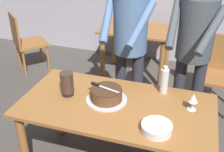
{
  "coord_description": "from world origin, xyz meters",
  "views": [
    {
      "loc": [
        0.54,
        -1.78,
        2.03
      ],
      "look_at": [
        -0.09,
        0.18,
        0.9
      ],
      "focal_mm": 44.54,
      "sensor_mm": 36.0,
      "label": 1
    }
  ],
  "objects_px": {
    "hurricane_lamp": "(67,84)",
    "cake_knife": "(99,86)",
    "background_table": "(136,39)",
    "person_cutting_cake": "(130,39)",
    "background_chair_0": "(217,70)",
    "person_standing_beside": "(194,45)",
    "plate_stack": "(157,128)",
    "background_chair_1": "(25,40)",
    "water_bottle": "(164,81)",
    "wine_glass_near": "(193,99)",
    "main_dining_table": "(116,116)",
    "cake_on_platter": "(106,95)"
  },
  "relations": [
    {
      "from": "hurricane_lamp",
      "to": "background_table",
      "type": "distance_m",
      "value": 1.93
    },
    {
      "from": "cake_knife",
      "to": "person_cutting_cake",
      "type": "xyz_separation_m",
      "value": [
        0.11,
        0.56,
        0.21
      ]
    },
    {
      "from": "cake_knife",
      "to": "background_chair_0",
      "type": "xyz_separation_m",
      "value": [
        1.0,
        1.36,
        -0.37
      ]
    },
    {
      "from": "hurricane_lamp",
      "to": "cake_knife",
      "type": "bearing_deg",
      "value": 8.38
    },
    {
      "from": "background_chair_0",
      "to": "background_chair_1",
      "type": "distance_m",
      "value": 2.74
    },
    {
      "from": "main_dining_table",
      "to": "cake_knife",
      "type": "relative_size",
      "value": 5.91
    },
    {
      "from": "person_cutting_cake",
      "to": "background_chair_0",
      "type": "xyz_separation_m",
      "value": [
        0.89,
        0.8,
        -0.58
      ]
    },
    {
      "from": "water_bottle",
      "to": "person_standing_beside",
      "type": "bearing_deg",
      "value": 59.97
    },
    {
      "from": "main_dining_table",
      "to": "water_bottle",
      "type": "distance_m",
      "value": 0.51
    },
    {
      "from": "hurricane_lamp",
      "to": "background_chair_1",
      "type": "relative_size",
      "value": 0.23
    },
    {
      "from": "person_standing_beside",
      "to": "background_table",
      "type": "distance_m",
      "value": 1.59
    },
    {
      "from": "background_table",
      "to": "background_chair_1",
      "type": "xyz_separation_m",
      "value": [
        -1.62,
        -0.36,
        -0.09
      ]
    },
    {
      "from": "main_dining_table",
      "to": "background_table",
      "type": "xyz_separation_m",
      "value": [
        -0.28,
        1.91,
        -0.06
      ]
    },
    {
      "from": "plate_stack",
      "to": "person_cutting_cake",
      "type": "bearing_deg",
      "value": 116.55
    },
    {
      "from": "main_dining_table",
      "to": "cake_on_platter",
      "type": "bearing_deg",
      "value": 161.25
    },
    {
      "from": "wine_glass_near",
      "to": "person_standing_beside",
      "type": "xyz_separation_m",
      "value": [
        -0.05,
        0.53,
        0.22
      ]
    },
    {
      "from": "wine_glass_near",
      "to": "background_chair_0",
      "type": "distance_m",
      "value": 1.37
    },
    {
      "from": "cake_knife",
      "to": "background_chair_0",
      "type": "height_order",
      "value": "background_chair_0"
    },
    {
      "from": "water_bottle",
      "to": "wine_glass_near",
      "type": "bearing_deg",
      "value": -37.17
    },
    {
      "from": "main_dining_table",
      "to": "background_chair_1",
      "type": "xyz_separation_m",
      "value": [
        -1.9,
        1.55,
        -0.14
      ]
    },
    {
      "from": "cake_on_platter",
      "to": "cake_knife",
      "type": "xyz_separation_m",
      "value": [
        -0.07,
        0.02,
        0.06
      ]
    },
    {
      "from": "background_table",
      "to": "background_chair_0",
      "type": "distance_m",
      "value": 1.23
    },
    {
      "from": "person_cutting_cake",
      "to": "background_chair_0",
      "type": "relative_size",
      "value": 1.91
    },
    {
      "from": "background_chair_1",
      "to": "cake_on_platter",
      "type": "bearing_deg",
      "value": -40.07
    },
    {
      "from": "plate_stack",
      "to": "water_bottle",
      "type": "height_order",
      "value": "water_bottle"
    },
    {
      "from": "cake_on_platter",
      "to": "person_standing_beside",
      "type": "relative_size",
      "value": 0.2
    },
    {
      "from": "wine_glass_near",
      "to": "person_standing_beside",
      "type": "height_order",
      "value": "person_standing_beside"
    },
    {
      "from": "cake_knife",
      "to": "wine_glass_near",
      "type": "xyz_separation_m",
      "value": [
        0.75,
        0.06,
        -0.01
      ]
    },
    {
      "from": "wine_glass_near",
      "to": "person_standing_beside",
      "type": "bearing_deg",
      "value": 95.78
    },
    {
      "from": "main_dining_table",
      "to": "plate_stack",
      "type": "relative_size",
      "value": 7.13
    },
    {
      "from": "wine_glass_near",
      "to": "water_bottle",
      "type": "height_order",
      "value": "water_bottle"
    },
    {
      "from": "main_dining_table",
      "to": "person_standing_beside",
      "type": "distance_m",
      "value": 0.94
    },
    {
      "from": "hurricane_lamp",
      "to": "person_cutting_cake",
      "type": "height_order",
      "value": "person_cutting_cake"
    },
    {
      "from": "plate_stack",
      "to": "hurricane_lamp",
      "type": "relative_size",
      "value": 1.05
    },
    {
      "from": "plate_stack",
      "to": "background_chair_1",
      "type": "height_order",
      "value": "background_chair_1"
    },
    {
      "from": "cake_knife",
      "to": "person_cutting_cake",
      "type": "distance_m",
      "value": 0.61
    },
    {
      "from": "plate_stack",
      "to": "background_table",
      "type": "relative_size",
      "value": 0.22
    },
    {
      "from": "person_cutting_cake",
      "to": "person_standing_beside",
      "type": "relative_size",
      "value": 1.0
    },
    {
      "from": "main_dining_table",
      "to": "plate_stack",
      "type": "distance_m",
      "value": 0.46
    },
    {
      "from": "background_table",
      "to": "person_cutting_cake",
      "type": "bearing_deg",
      "value": -80.18
    },
    {
      "from": "main_dining_table",
      "to": "cake_knife",
      "type": "bearing_deg",
      "value": 162.33
    },
    {
      "from": "cake_on_platter",
      "to": "person_cutting_cake",
      "type": "height_order",
      "value": "person_cutting_cake"
    },
    {
      "from": "person_standing_beside",
      "to": "background_chair_0",
      "type": "xyz_separation_m",
      "value": [
        0.3,
        0.77,
        -0.58
      ]
    },
    {
      "from": "background_table",
      "to": "person_standing_beside",
      "type": "bearing_deg",
      "value": -57.45
    },
    {
      "from": "cake_knife",
      "to": "background_chair_1",
      "type": "height_order",
      "value": "background_chair_1"
    },
    {
      "from": "hurricane_lamp",
      "to": "person_standing_beside",
      "type": "relative_size",
      "value": 0.12
    },
    {
      "from": "main_dining_table",
      "to": "cake_knife",
      "type": "xyz_separation_m",
      "value": [
        -0.16,
        0.05,
        0.23
      ]
    },
    {
      "from": "wine_glass_near",
      "to": "person_cutting_cake",
      "type": "xyz_separation_m",
      "value": [
        -0.64,
        0.5,
        0.22
      ]
    },
    {
      "from": "plate_stack",
      "to": "background_chair_1",
      "type": "xyz_separation_m",
      "value": [
        -2.27,
        1.78,
        -0.29
      ]
    },
    {
      "from": "cake_on_platter",
      "to": "person_standing_beside",
      "type": "distance_m",
      "value": 0.92
    }
  ]
}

